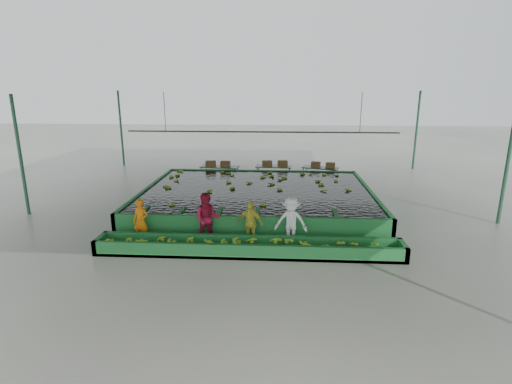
# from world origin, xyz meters

# --- Properties ---
(ground) EXTENTS (80.00, 80.00, 0.00)m
(ground) POSITION_xyz_m (0.00, 0.00, 0.00)
(ground) COLOR gray
(ground) RESTS_ON ground
(shed_roof) EXTENTS (20.00, 22.00, 0.04)m
(shed_roof) POSITION_xyz_m (0.00, 0.00, 5.00)
(shed_roof) COLOR gray
(shed_roof) RESTS_ON shed_posts
(shed_posts) EXTENTS (20.00, 22.00, 5.00)m
(shed_posts) POSITION_xyz_m (0.00, 0.00, 2.50)
(shed_posts) COLOR #2A5B3F
(shed_posts) RESTS_ON ground
(flotation_tank) EXTENTS (10.00, 8.00, 0.90)m
(flotation_tank) POSITION_xyz_m (0.00, 1.50, 0.45)
(flotation_tank) COLOR #207534
(flotation_tank) RESTS_ON ground
(tank_water) EXTENTS (9.70, 7.70, 0.00)m
(tank_water) POSITION_xyz_m (0.00, 1.50, 0.85)
(tank_water) COLOR black
(tank_water) RESTS_ON flotation_tank
(sorting_trough) EXTENTS (10.00, 1.00, 0.50)m
(sorting_trough) POSITION_xyz_m (0.00, -3.60, 0.25)
(sorting_trough) COLOR #207534
(sorting_trough) RESTS_ON ground
(cableway_rail) EXTENTS (0.08, 0.08, 14.00)m
(cableway_rail) POSITION_xyz_m (0.00, 5.00, 3.00)
(cableway_rail) COLOR #59605B
(cableway_rail) RESTS_ON shed_roof
(rail_hanger_left) EXTENTS (0.04, 0.04, 2.00)m
(rail_hanger_left) POSITION_xyz_m (-5.00, 5.00, 4.00)
(rail_hanger_left) COLOR #59605B
(rail_hanger_left) RESTS_ON shed_roof
(rail_hanger_right) EXTENTS (0.04, 0.04, 2.00)m
(rail_hanger_right) POSITION_xyz_m (5.00, 5.00, 4.00)
(rail_hanger_right) COLOR #59605B
(rail_hanger_right) RESTS_ON shed_roof
(worker_a) EXTENTS (0.63, 0.47, 1.55)m
(worker_a) POSITION_xyz_m (-3.80, -2.80, 0.78)
(worker_a) COLOR orange
(worker_a) RESTS_ON ground
(worker_b) EXTENTS (0.97, 0.80, 1.82)m
(worker_b) POSITION_xyz_m (-1.47, -2.80, 0.91)
(worker_b) COLOR #A31634
(worker_b) RESTS_ON ground
(worker_c) EXTENTS (0.99, 0.64, 1.56)m
(worker_c) POSITION_xyz_m (-0.00, -2.80, 0.78)
(worker_c) COLOR #DBD642
(worker_c) RESTS_ON ground
(worker_d) EXTENTS (1.19, 0.78, 1.72)m
(worker_d) POSITION_xyz_m (1.39, -2.80, 0.86)
(worker_d) COLOR white
(worker_d) RESTS_ON ground
(packing_table_left) EXTENTS (2.21, 1.16, 0.96)m
(packing_table_left) POSITION_xyz_m (-2.37, 6.10, 0.48)
(packing_table_left) COLOR #59605B
(packing_table_left) RESTS_ON ground
(packing_table_mid) EXTENTS (2.05, 0.92, 0.91)m
(packing_table_mid) POSITION_xyz_m (0.63, 6.59, 0.46)
(packing_table_mid) COLOR #59605B
(packing_table_mid) RESTS_ON ground
(packing_table_right) EXTENTS (2.11, 1.38, 0.89)m
(packing_table_right) POSITION_xyz_m (3.24, 6.45, 0.45)
(packing_table_right) COLOR #59605B
(packing_table_right) RESTS_ON ground
(box_stack_left) EXTENTS (1.37, 0.44, 0.29)m
(box_stack_left) POSITION_xyz_m (-2.46, 6.06, 0.96)
(box_stack_left) COLOR brown
(box_stack_left) RESTS_ON packing_table_left
(box_stack_mid) EXTENTS (1.45, 0.54, 0.31)m
(box_stack_mid) POSITION_xyz_m (0.70, 6.51, 0.91)
(box_stack_mid) COLOR brown
(box_stack_mid) RESTS_ON packing_table_mid
(box_stack_right) EXTENTS (1.36, 0.62, 0.28)m
(box_stack_right) POSITION_xyz_m (3.38, 6.42, 0.89)
(box_stack_right) COLOR brown
(box_stack_right) RESTS_ON packing_table_right
(floating_bananas) EXTENTS (8.56, 5.84, 0.12)m
(floating_bananas) POSITION_xyz_m (0.00, 2.30, 0.85)
(floating_bananas) COLOR #7FB125
(floating_bananas) RESTS_ON tank_water
(trough_bananas) EXTENTS (8.33, 0.56, 0.11)m
(trough_bananas) POSITION_xyz_m (0.00, -3.60, 0.40)
(trough_bananas) COLOR #7FB125
(trough_bananas) RESTS_ON sorting_trough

